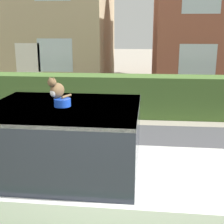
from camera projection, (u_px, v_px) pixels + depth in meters
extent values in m
cube|color=#4C4C51|center=(131.00, 174.00, 5.90)|extent=(28.00, 6.17, 0.01)
cube|color=#4C7233|center=(117.00, 96.00, 9.72)|extent=(15.81, 0.90, 1.27)
cylinder|color=black|center=(170.00, 192.00, 4.65)|extent=(0.60, 0.21, 0.59)
cylinder|color=black|center=(15.00, 183.00, 4.92)|extent=(0.60, 0.21, 0.59)
cube|color=white|center=(79.00, 197.00, 3.99)|extent=(3.91, 1.78, 0.82)
cube|color=#232833|center=(64.00, 137.00, 3.80)|extent=(1.83, 1.57, 0.79)
cube|color=white|center=(63.00, 108.00, 3.70)|extent=(1.83, 1.57, 0.04)
cube|color=red|center=(91.00, 164.00, 4.80)|extent=(3.68, 0.08, 0.07)
cylinder|color=blue|center=(62.00, 102.00, 3.68)|extent=(0.20, 0.20, 0.09)
ellipsoid|color=brown|center=(57.00, 90.00, 3.69)|extent=(0.21, 0.25, 0.18)
ellipsoid|color=white|center=(53.00, 93.00, 3.62)|extent=(0.09, 0.08, 0.10)
sphere|color=brown|center=(52.00, 82.00, 3.58)|extent=(0.10, 0.10, 0.10)
cone|color=brown|center=(50.00, 78.00, 3.58)|extent=(0.04, 0.04, 0.04)
cone|color=brown|center=(54.00, 79.00, 3.56)|extent=(0.04, 0.04, 0.04)
cylinder|color=brown|center=(66.00, 96.00, 3.73)|extent=(0.09, 0.17, 0.03)
cube|color=tan|center=(28.00, 23.00, 15.27)|extent=(7.91, 6.45, 5.83)
cube|color=white|center=(29.00, 70.00, 12.55)|extent=(1.00, 0.02, 2.10)
cube|color=silver|center=(55.00, 55.00, 12.30)|extent=(1.40, 0.02, 1.30)
cube|color=silver|center=(197.00, 61.00, 11.83)|extent=(1.40, 0.02, 1.30)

